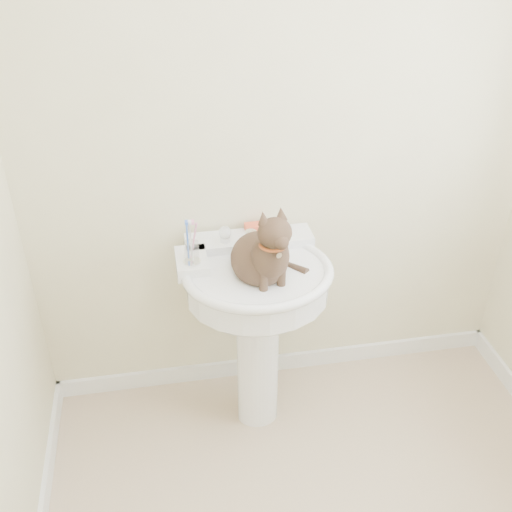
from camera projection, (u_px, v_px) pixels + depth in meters
wall_back at (285, 138)px, 2.42m from camera, size 2.20×0.00×2.50m
baseboard_back at (279, 362)px, 3.06m from camera, size 2.20×0.02×0.09m
pedestal_sink at (257, 299)px, 2.46m from camera, size 0.62×0.61×0.86m
faucet at (251, 233)px, 2.47m from camera, size 0.28×0.12×0.14m
soap_bar at (256, 227)px, 2.57m from camera, size 0.09×0.06×0.03m
toothbrush_cup at (191, 252)px, 2.33m from camera, size 0.07×0.07×0.18m
cat at (263, 256)px, 2.30m from camera, size 0.25×0.31×0.46m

